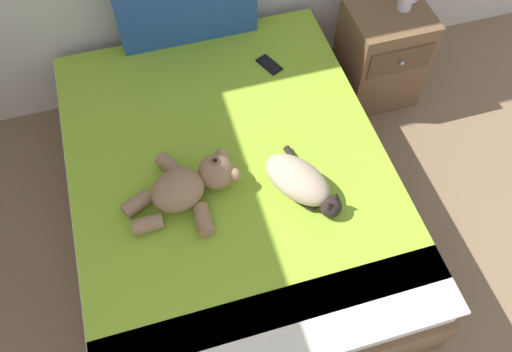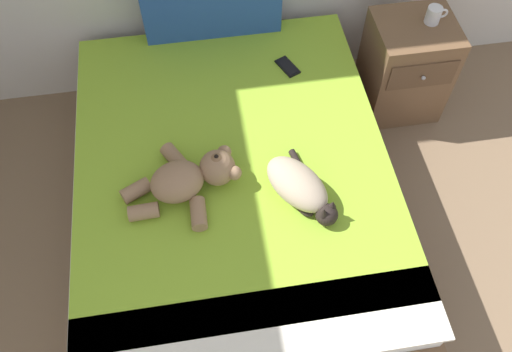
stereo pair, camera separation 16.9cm
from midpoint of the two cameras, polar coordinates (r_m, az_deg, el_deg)
name	(u,v)px [view 1 (the left image)]	position (r m, az deg, el deg)	size (l,w,h in m)	color
bed	(231,190)	(2.73, -4.50, -1.66)	(1.55, 1.96, 0.49)	brown
cat	(301,182)	(2.37, 2.83, -0.79)	(0.34, 0.44, 0.15)	tan
teddy_bear	(189,186)	(2.38, -9.20, -1.15)	(0.56, 0.47, 0.18)	#937051
cell_phone	(269,65)	(2.93, -0.24, 11.82)	(0.13, 0.16, 0.01)	black
nightstand	(381,55)	(3.31, 11.86, 12.59)	(0.45, 0.43, 0.62)	brown
mug	(406,1)	(3.13, 14.28, 17.71)	(0.12, 0.08, 0.09)	silver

